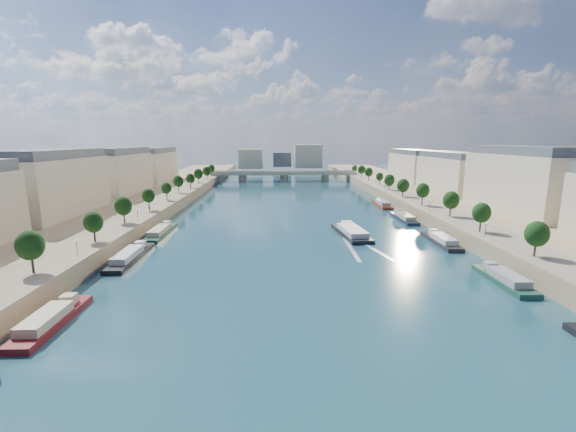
{
  "coord_description": "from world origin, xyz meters",
  "views": [
    {
      "loc": [
        -5.88,
        -57.83,
        31.9
      ],
      "look_at": [
        -1.82,
        77.1,
        5.0
      ],
      "focal_mm": 24.0,
      "sensor_mm": 36.0,
      "label": 1
    }
  ],
  "objects": [
    {
      "name": "lamps_right",
      "position": [
        52.5,
        105.0,
        7.78
      ],
      "size": [
        0.36,
        200.36,
        4.28
      ],
      "color": "black",
      "rests_on": "ground"
    },
    {
      "name": "buildings_right",
      "position": [
        85.0,
        112.0,
        16.45
      ],
      "size": [
        16.0,
        226.0,
        23.2
      ],
      "color": "beige",
      "rests_on": "ground"
    },
    {
      "name": "ground",
      "position": [
        0.0,
        100.0,
        0.0
      ],
      "size": [
        700.0,
        700.0,
        0.0
      ],
      "primitive_type": "plane",
      "color": "#0D293B",
      "rests_on": "ground"
    },
    {
      "name": "pave_right",
      "position": [
        57.0,
        100.0,
        5.05
      ],
      "size": [
        14.0,
        520.0,
        0.1
      ],
      "primitive_type": "cube",
      "color": "gray",
      "rests_on": "quay_right"
    },
    {
      "name": "pave_left",
      "position": [
        -57.0,
        100.0,
        5.05
      ],
      "size": [
        14.0,
        520.0,
        0.1
      ],
      "primitive_type": "cube",
      "color": "gray",
      "rests_on": "quay_left"
    },
    {
      "name": "buildings_left",
      "position": [
        -85.0,
        112.0,
        16.45
      ],
      "size": [
        16.0,
        226.0,
        23.2
      ],
      "color": "beige",
      "rests_on": "ground"
    },
    {
      "name": "lamps_left",
      "position": [
        -52.5,
        90.0,
        7.78
      ],
      "size": [
        0.36,
        200.36,
        4.28
      ],
      "color": "black",
      "rests_on": "ground"
    },
    {
      "name": "wake",
      "position": [
        19.44,
        51.81,
        0.02
      ],
      "size": [
        10.73,
        26.01,
        0.04
      ],
      "color": "silver",
      "rests_on": "ground"
    },
    {
      "name": "skyline",
      "position": [
        3.19,
        319.52,
        14.66
      ],
      "size": [
        79.0,
        42.0,
        22.0
      ],
      "color": "beige",
      "rests_on": "ground"
    },
    {
      "name": "trees_left",
      "position": [
        -55.0,
        102.0,
        10.48
      ],
      "size": [
        4.8,
        268.8,
        8.26
      ],
      "color": "#382B1E",
      "rests_on": "ground"
    },
    {
      "name": "trees_right",
      "position": [
        55.0,
        110.0,
        10.48
      ],
      "size": [
        4.8,
        268.8,
        8.26
      ],
      "color": "#382B1E",
      "rests_on": "ground"
    },
    {
      "name": "quay_right",
      "position": [
        72.0,
        100.0,
        2.5
      ],
      "size": [
        44.0,
        520.0,
        5.0
      ],
      "primitive_type": "cube",
      "color": "#9E8460",
      "rests_on": "ground"
    },
    {
      "name": "quay_left",
      "position": [
        -72.0,
        100.0,
        2.5
      ],
      "size": [
        44.0,
        520.0,
        5.0
      ],
      "primitive_type": "cube",
      "color": "#9E8460",
      "rests_on": "ground"
    },
    {
      "name": "moored_barges_left",
      "position": [
        -45.5,
        26.05,
        0.84
      ],
      "size": [
        5.0,
        117.97,
        3.6
      ],
      "color": "#151D2F",
      "rests_on": "ground"
    },
    {
      "name": "bridge",
      "position": [
        0.0,
        241.07,
        5.08
      ],
      "size": [
        112.0,
        12.0,
        8.15
      ],
      "color": "#C1B79E",
      "rests_on": "ground"
    },
    {
      "name": "tour_barge",
      "position": [
        19.44,
        68.46,
        0.94
      ],
      "size": [
        10.21,
        26.48,
        3.64
      ],
      "rotation": [
        0.0,
        0.0,
        0.11
      ],
      "color": "black",
      "rests_on": "ground"
    },
    {
      "name": "moored_barges_right",
      "position": [
        45.5,
        57.17,
        0.84
      ],
      "size": [
        5.0,
        158.09,
        3.6
      ],
      "color": "black",
      "rests_on": "ground"
    }
  ]
}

